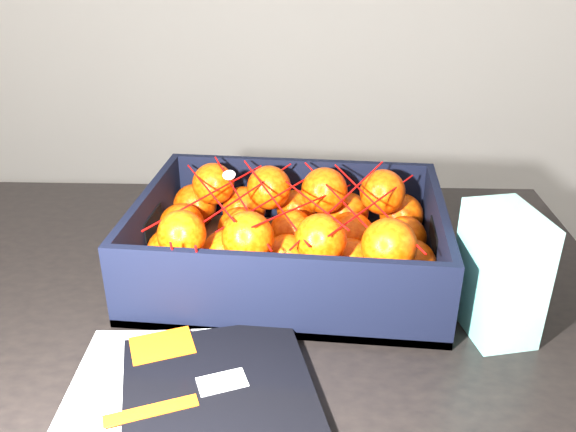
# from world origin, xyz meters

# --- Properties ---
(table) EXTENTS (1.26, 0.89, 0.75)m
(table) POSITION_xyz_m (-0.12, 0.19, 0.65)
(table) COLOR black
(table) RESTS_ON ground
(magazine_stack) EXTENTS (0.34, 0.33, 0.02)m
(magazine_stack) POSITION_xyz_m (-0.09, -0.04, 0.76)
(magazine_stack) COLOR silver
(magazine_stack) RESTS_ON table
(produce_crate) EXTENTS (0.45, 0.34, 0.12)m
(produce_crate) POSITION_xyz_m (-0.01, 0.27, 0.79)
(produce_crate) COLOR brown
(produce_crate) RESTS_ON table
(clementine_heap) EXTENTS (0.43, 0.31, 0.13)m
(clementine_heap) POSITION_xyz_m (-0.01, 0.27, 0.81)
(clementine_heap) COLOR #E44004
(clementine_heap) RESTS_ON produce_crate
(mesh_net) EXTENTS (0.37, 0.30, 0.10)m
(mesh_net) POSITION_xyz_m (-0.01, 0.26, 0.87)
(mesh_net) COLOR red
(mesh_net) RESTS_ON clementine_heap
(retail_carton) EXTENTS (0.10, 0.13, 0.17)m
(retail_carton) POSITION_xyz_m (0.27, 0.16, 0.83)
(retail_carton) COLOR white
(retail_carton) RESTS_ON table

